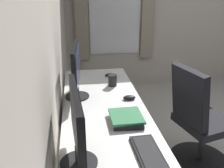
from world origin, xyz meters
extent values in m
cube|color=beige|center=(0.00, 2.01, 1.30)|extent=(4.74, 0.10, 2.60)
cube|color=beige|center=(2.12, 0.00, 1.30)|extent=(0.10, 4.51, 2.60)
cube|color=white|center=(2.06, 1.20, 1.25)|extent=(0.02, 0.79, 1.37)
cube|color=#9E937F|center=(2.03, 0.68, 1.25)|extent=(0.05, 0.20, 1.53)
cube|color=#9E937F|center=(2.03, 1.71, 1.25)|extent=(0.05, 0.20, 1.53)
cube|color=white|center=(-0.18, 1.62, 0.71)|extent=(1.97, 0.63, 0.03)
cylinder|color=silver|center=(0.74, 1.36, 0.35)|extent=(0.05, 0.05, 0.70)
cylinder|color=silver|center=(0.74, 1.88, 0.35)|extent=(0.05, 0.05, 0.70)
cube|color=white|center=(-0.09, 1.65, 0.35)|extent=(0.40, 0.50, 0.69)
cube|color=silver|center=(-0.09, 1.40, 0.35)|extent=(0.37, 0.01, 0.61)
cylinder|color=black|center=(0.11, 1.82, 0.74)|extent=(0.20, 0.20, 0.01)
cylinder|color=black|center=(0.11, 1.82, 0.79)|extent=(0.04, 0.04, 0.10)
cube|color=black|center=(0.11, 1.82, 1.01)|extent=(0.50, 0.06, 0.33)
cube|color=#19234C|center=(0.11, 1.80, 1.01)|extent=(0.46, 0.04, 0.29)
cylinder|color=black|center=(-0.73, 1.83, 0.74)|extent=(0.20, 0.20, 0.01)
cylinder|color=black|center=(-0.73, 1.83, 0.79)|extent=(0.04, 0.04, 0.10)
cube|color=black|center=(-0.73, 1.83, 1.00)|extent=(0.50, 0.07, 0.31)
cube|color=black|center=(-0.73, 1.81, 1.00)|extent=(0.46, 0.04, 0.27)
cube|color=black|center=(-0.76, 1.44, 0.74)|extent=(0.42, 0.15, 0.02)
cube|color=#2D2D30|center=(-0.76, 1.44, 0.75)|extent=(0.38, 0.12, 0.00)
ellipsoid|color=black|center=(0.00, 1.40, 0.75)|extent=(0.06, 0.10, 0.03)
ellipsoid|color=black|center=(0.56, 1.48, 0.75)|extent=(0.06, 0.10, 0.03)
cube|color=black|center=(-0.36, 1.49, 0.74)|extent=(0.21, 0.22, 0.03)
cube|color=#3D8456|center=(-0.34, 1.49, 0.77)|extent=(0.24, 0.22, 0.02)
cylinder|color=black|center=(0.31, 1.49, 0.78)|extent=(0.08, 0.08, 0.11)
torus|color=black|center=(0.37, 1.49, 0.79)|extent=(0.06, 0.01, 0.06)
cube|color=black|center=(-0.01, 0.70, 0.46)|extent=(0.53, 0.52, 0.07)
cube|color=black|center=(-0.06, 0.91, 0.74)|extent=(0.42, 0.22, 0.50)
cylinder|color=black|center=(-0.01, 0.70, 0.24)|extent=(0.05, 0.05, 0.37)
cylinder|color=black|center=(-0.01, 0.70, 0.04)|extent=(0.56, 0.56, 0.03)
camera|label=1|loc=(-1.81, 1.81, 1.62)|focal=39.91mm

